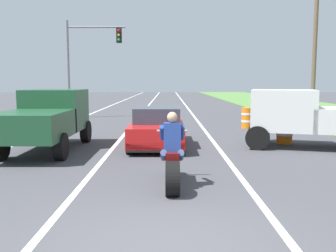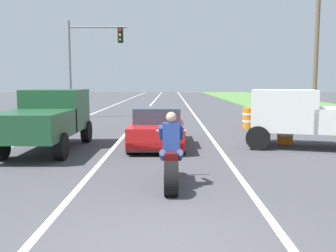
{
  "view_description": "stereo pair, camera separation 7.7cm",
  "coord_description": "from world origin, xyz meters",
  "px_view_note": "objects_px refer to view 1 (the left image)",
  "views": [
    {
      "loc": [
        0.08,
        -4.92,
        2.24
      ],
      "look_at": [
        0.09,
        5.74,
        1.0
      ],
      "focal_mm": 40.47,
      "sensor_mm": 36.0,
      "label": 1
    },
    {
      "loc": [
        0.16,
        -4.92,
        2.24
      ],
      "look_at": [
        0.09,
        5.74,
        1.0
      ],
      "focal_mm": 40.47,
      "sensor_mm": 36.0,
      "label": 2
    }
  ],
  "objects_px": {
    "sports_car_red": "(157,128)",
    "construction_barrel_mid": "(247,118)",
    "pickup_truck_left_lane_dark_green": "(47,117)",
    "traffic_light_mast_near": "(85,55)",
    "construction_barrel_nearest": "(284,130)",
    "motorcycle_with_rider": "(172,160)",
    "pickup_truck_right_shoulder_white": "(311,116)"
  },
  "relations": [
    {
      "from": "motorcycle_with_rider",
      "to": "pickup_truck_right_shoulder_white",
      "type": "distance_m",
      "value": 6.89
    },
    {
      "from": "pickup_truck_left_lane_dark_green",
      "to": "pickup_truck_right_shoulder_white",
      "type": "xyz_separation_m",
      "value": [
        8.84,
        0.47,
        0.0
      ]
    },
    {
      "from": "pickup_truck_left_lane_dark_green",
      "to": "construction_barrel_nearest",
      "type": "bearing_deg",
      "value": 9.53
    },
    {
      "from": "pickup_truck_left_lane_dark_green",
      "to": "construction_barrel_nearest",
      "type": "distance_m",
      "value": 8.37
    },
    {
      "from": "sports_car_red",
      "to": "traffic_light_mast_near",
      "type": "relative_size",
      "value": 0.72
    },
    {
      "from": "traffic_light_mast_near",
      "to": "construction_barrel_mid",
      "type": "xyz_separation_m",
      "value": [
        9.01,
        -5.31,
        -3.43
      ]
    },
    {
      "from": "motorcycle_with_rider",
      "to": "construction_barrel_nearest",
      "type": "distance_m",
      "value": 7.18
    },
    {
      "from": "pickup_truck_right_shoulder_white",
      "to": "motorcycle_with_rider",
      "type": "bearing_deg",
      "value": -134.17
    },
    {
      "from": "pickup_truck_right_shoulder_white",
      "to": "pickup_truck_left_lane_dark_green",
      "type": "bearing_deg",
      "value": -176.94
    },
    {
      "from": "motorcycle_with_rider",
      "to": "sports_car_red",
      "type": "xyz_separation_m",
      "value": [
        -0.47,
        5.3,
        0.04
      ]
    },
    {
      "from": "motorcycle_with_rider",
      "to": "construction_barrel_nearest",
      "type": "height_order",
      "value": "motorcycle_with_rider"
    },
    {
      "from": "sports_car_red",
      "to": "construction_barrel_nearest",
      "type": "xyz_separation_m",
      "value": [
        4.65,
        0.54,
        -0.13
      ]
    },
    {
      "from": "traffic_light_mast_near",
      "to": "construction_barrel_nearest",
      "type": "height_order",
      "value": "traffic_light_mast_near"
    },
    {
      "from": "construction_barrel_nearest",
      "to": "sports_car_red",
      "type": "bearing_deg",
      "value": -173.44
    },
    {
      "from": "traffic_light_mast_near",
      "to": "construction_barrel_mid",
      "type": "distance_m",
      "value": 11.01
    },
    {
      "from": "pickup_truck_right_shoulder_white",
      "to": "traffic_light_mast_near",
      "type": "distance_m",
      "value": 15.06
    },
    {
      "from": "motorcycle_with_rider",
      "to": "sports_car_red",
      "type": "bearing_deg",
      "value": 95.09
    },
    {
      "from": "traffic_light_mast_near",
      "to": "construction_barrel_nearest",
      "type": "bearing_deg",
      "value": -46.75
    },
    {
      "from": "motorcycle_with_rider",
      "to": "pickup_truck_right_shoulder_white",
      "type": "xyz_separation_m",
      "value": [
        4.79,
        4.93,
        0.51
      ]
    },
    {
      "from": "sports_car_red",
      "to": "pickup_truck_left_lane_dark_green",
      "type": "height_order",
      "value": "pickup_truck_left_lane_dark_green"
    },
    {
      "from": "pickup_truck_left_lane_dark_green",
      "to": "construction_barrel_mid",
      "type": "height_order",
      "value": "pickup_truck_left_lane_dark_green"
    },
    {
      "from": "construction_barrel_mid",
      "to": "motorcycle_with_rider",
      "type": "bearing_deg",
      "value": -109.83
    },
    {
      "from": "pickup_truck_right_shoulder_white",
      "to": "construction_barrel_mid",
      "type": "bearing_deg",
      "value": 100.11
    },
    {
      "from": "pickup_truck_left_lane_dark_green",
      "to": "construction_barrel_nearest",
      "type": "height_order",
      "value": "pickup_truck_left_lane_dark_green"
    },
    {
      "from": "pickup_truck_left_lane_dark_green",
      "to": "traffic_light_mast_near",
      "type": "height_order",
      "value": "traffic_light_mast_near"
    },
    {
      "from": "traffic_light_mast_near",
      "to": "sports_car_red",
      "type": "bearing_deg",
      "value": -65.73
    },
    {
      "from": "pickup_truck_right_shoulder_white",
      "to": "construction_barrel_nearest",
      "type": "bearing_deg",
      "value": 123.75
    },
    {
      "from": "sports_car_red",
      "to": "pickup_truck_right_shoulder_white",
      "type": "relative_size",
      "value": 0.84
    },
    {
      "from": "traffic_light_mast_near",
      "to": "pickup_truck_left_lane_dark_green",
      "type": "bearing_deg",
      "value": -84.14
    },
    {
      "from": "motorcycle_with_rider",
      "to": "pickup_truck_right_shoulder_white",
      "type": "relative_size",
      "value": 0.43
    },
    {
      "from": "sports_car_red",
      "to": "traffic_light_mast_near",
      "type": "height_order",
      "value": "traffic_light_mast_near"
    },
    {
      "from": "sports_car_red",
      "to": "construction_barrel_mid",
      "type": "relative_size",
      "value": 4.3
    }
  ]
}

